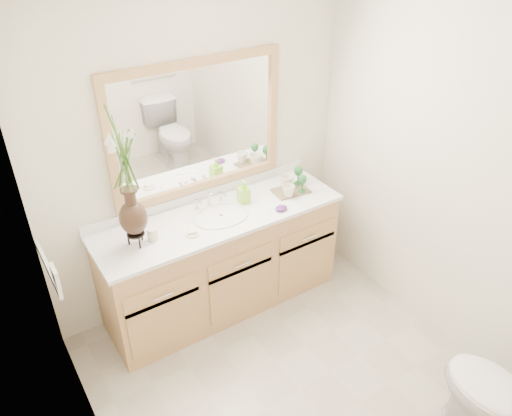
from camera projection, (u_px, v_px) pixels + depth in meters
floor at (300, 390)px, 3.30m from camera, size 2.60×2.60×0.00m
ceiling at (328, 6)px, 2.02m from camera, size 2.40×2.60×0.02m
wall_back at (198, 154)px, 3.58m from camera, size 2.40×0.02×2.40m
wall_left at (87, 336)px, 2.11m from camera, size 0.02×2.60×2.40m
wall_right at (457, 184)px, 3.21m from camera, size 0.02×2.60×2.40m
vanity at (222, 262)px, 3.81m from camera, size 1.80×0.55×0.80m
counter at (220, 217)px, 3.59m from camera, size 1.84×0.57×0.03m
sink at (221, 222)px, 3.60m from camera, size 0.38×0.34×0.23m
mirror at (198, 128)px, 3.46m from camera, size 1.32×0.04×0.97m
switch_plate at (55, 276)px, 2.78m from camera, size 0.02×0.12×0.12m
toilet at (503, 406)px, 2.78m from camera, size 0.42×0.75×0.74m
flower_vase at (125, 164)px, 2.97m from camera, size 0.21×0.21×0.87m
tumbler at (152, 234)px, 3.30m from camera, size 0.07×0.07×0.09m
soap_dish at (192, 233)px, 3.37m from camera, size 0.10×0.10×0.03m
soap_bottle at (244, 193)px, 3.68m from camera, size 0.08×0.09×0.16m
purple_dish at (281, 208)px, 3.62m from camera, size 0.11×0.10×0.03m
tray at (291, 191)px, 3.85m from camera, size 0.29×0.21×0.01m
mug_left at (289, 190)px, 3.75m from camera, size 0.12×0.11×0.10m
mug_right at (287, 181)px, 3.86m from camera, size 0.14×0.14×0.11m
goblet_front at (303, 180)px, 3.78m from camera, size 0.06×0.06×0.14m
goblet_back at (298, 172)px, 3.88m from camera, size 0.07×0.07×0.16m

